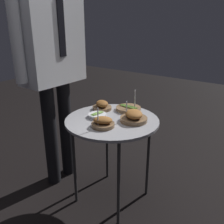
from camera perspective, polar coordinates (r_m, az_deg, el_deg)
ground_plane at (r=1.95m, az=0.00°, el=-18.84°), size 8.00×8.00×0.00m
serving_cart at (r=1.65m, az=0.00°, el=-3.19°), size 0.61×0.61×0.62m
bowl_roast_front_left at (r=1.59m, az=4.99°, el=-1.10°), size 0.18×0.17×0.13m
bowl_asparagus_front_center at (r=1.66m, az=-3.36°, el=-0.74°), size 0.12×0.12×0.03m
bowl_roast_front_right at (r=1.51m, az=-2.10°, el=-2.43°), size 0.14×0.14×0.13m
bowl_asparagus_center at (r=1.79m, az=3.78°, el=0.82°), size 0.18×0.18×0.15m
bowl_roast_far_rim at (r=1.79m, az=-2.30°, el=1.43°), size 0.14×0.14×0.07m
waiter_figure at (r=1.83m, az=-13.62°, el=13.51°), size 0.60×0.23×1.63m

